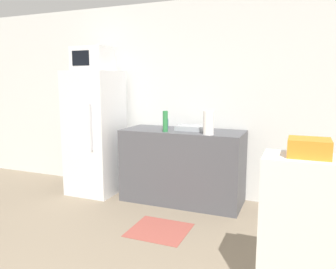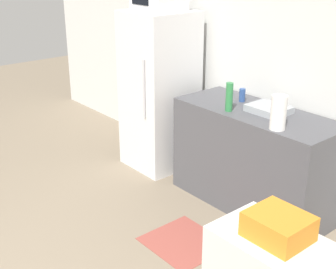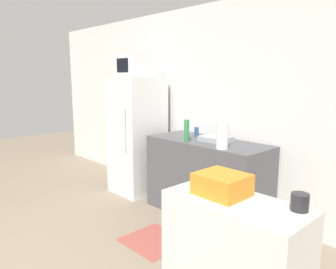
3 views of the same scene
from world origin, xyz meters
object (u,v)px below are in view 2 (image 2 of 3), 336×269
object	(u,v)px
bottle_tall	(229,97)
bottle_short	(242,95)
refrigerator	(159,91)
paper_towel_roll	(278,113)
basket	(278,226)

from	to	relation	value
bottle_tall	bottle_short	bearing A→B (deg)	110.16
refrigerator	paper_towel_roll	distance (m)	1.68
refrigerator	basket	xyz separation A→B (m)	(2.70, -1.49, 0.27)
bottle_tall	bottle_short	distance (m)	0.32
bottle_tall	paper_towel_roll	world-z (taller)	paper_towel_roll
basket	paper_towel_roll	distance (m)	1.71
refrigerator	basket	distance (m)	3.10
bottle_short	refrigerator	bearing A→B (deg)	-169.24
basket	bottle_tall	bearing A→B (deg)	138.98
bottle_short	paper_towel_roll	world-z (taller)	paper_towel_roll
bottle_tall	bottle_short	world-z (taller)	bottle_tall
bottle_short	paper_towel_roll	bearing A→B (deg)	-26.37
refrigerator	bottle_short	bearing A→B (deg)	10.76
bottle_tall	bottle_short	xyz separation A→B (m)	(-0.11, 0.30, -0.07)
refrigerator	bottle_tall	world-z (taller)	refrigerator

